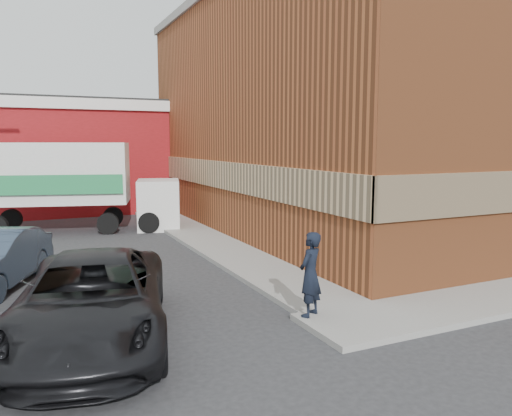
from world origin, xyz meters
name	(u,v)px	position (x,y,z in m)	size (l,w,h in m)	color
ground	(312,316)	(0.00, 0.00, 0.00)	(90.00, 90.00, 0.00)	#28282B
brick_building	(374,114)	(8.50, 9.00, 4.68)	(14.25, 18.25, 9.36)	#974C26
sidewalk_west	(198,236)	(0.60, 9.00, 0.06)	(1.80, 18.00, 0.12)	gray
warehouse	(4,156)	(-6.00, 20.00, 2.81)	(16.30, 8.30, 5.60)	maroon
man	(310,274)	(-0.20, -0.25, 0.95)	(0.61, 0.40, 1.66)	black
suv_a	(91,300)	(-4.18, 0.50, 0.76)	(2.51, 5.44, 1.51)	black
box_truck	(74,180)	(-3.34, 12.37, 2.01)	(7.37, 3.85, 3.49)	white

